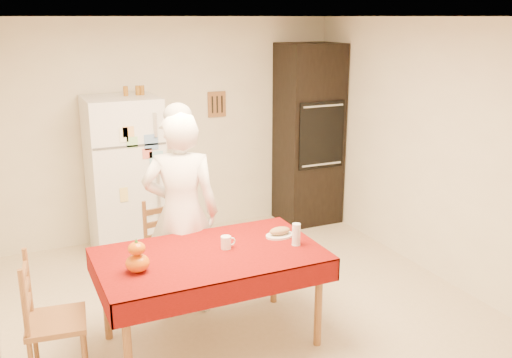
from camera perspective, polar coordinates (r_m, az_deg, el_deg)
floor at (r=5.10m, az=-0.39°, el=-13.38°), size 4.50×4.50×0.00m
room_shell at (r=4.54m, az=-0.43°, el=4.80°), size 4.02×4.52×2.51m
refrigerator at (r=6.27m, az=-12.96°, el=0.30°), size 0.75×0.74×1.70m
oven_cabinet at (r=7.05m, az=5.28°, el=4.44°), size 0.70×0.62×2.20m
dining_table at (r=4.42m, az=-4.61°, el=-8.21°), size 1.70×1.00×0.76m
chair_far at (r=5.18m, az=-8.60°, el=-6.83°), size 0.48×0.46×0.95m
chair_left at (r=4.30m, az=-20.29°, el=-12.71°), size 0.45×0.47×0.95m
seated_woman at (r=4.89m, az=-7.48°, el=-3.46°), size 0.75×0.62×1.77m
coffee_mug at (r=4.45m, az=-3.02°, el=-6.35°), size 0.08×0.08×0.10m
pumpkin_lower at (r=4.14m, az=-11.76°, el=-8.23°), size 0.17×0.17×0.13m
pumpkin_upper at (r=4.10m, az=-11.85°, el=-6.81°), size 0.12×0.12×0.09m
wine_glass at (r=4.51m, az=4.05°, el=-5.55°), size 0.07×0.07×0.18m
bread_plate at (r=4.70m, az=2.39°, el=-5.66°), size 0.24×0.24×0.02m
bread_loaf at (r=4.68m, az=2.40°, el=-5.20°), size 0.18×0.10×0.06m
spice_jar_left at (r=6.16m, az=-12.90°, el=8.57°), size 0.05×0.05×0.10m
spice_jar_mid at (r=6.19m, az=-11.74°, el=8.67°), size 0.05×0.05×0.10m
spice_jar_right at (r=6.20m, az=-11.33°, el=8.71°), size 0.05×0.05×0.10m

